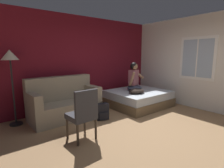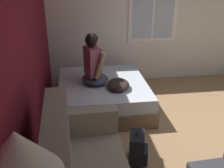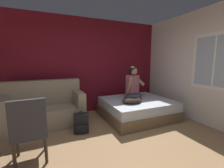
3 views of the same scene
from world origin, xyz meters
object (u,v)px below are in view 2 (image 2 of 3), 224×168
bed (103,94)px  backpack (138,149)px  throw_pillow (118,84)px  person_seated (94,64)px  cell_phone (112,90)px

bed → backpack: (-1.55, -0.28, -0.04)m
backpack → throw_pillow: size_ratio=0.95×
backpack → person_seated: bearing=15.7°
throw_pillow → cell_phone: 0.14m
bed → throw_pillow: throw_pillow is taller
bed → backpack: size_ratio=3.80×
backpack → cell_phone: 1.23m
bed → throw_pillow: size_ratio=3.63×
backpack → cell_phone: bearing=7.7°
bed → person_seated: bearing=104.5°
backpack → throw_pillow: throw_pillow is taller
bed → cell_phone: (-0.37, -0.12, 0.25)m
bed → cell_phone: 0.46m
bed → throw_pillow: 0.50m
backpack → cell_phone: cell_phone is taller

